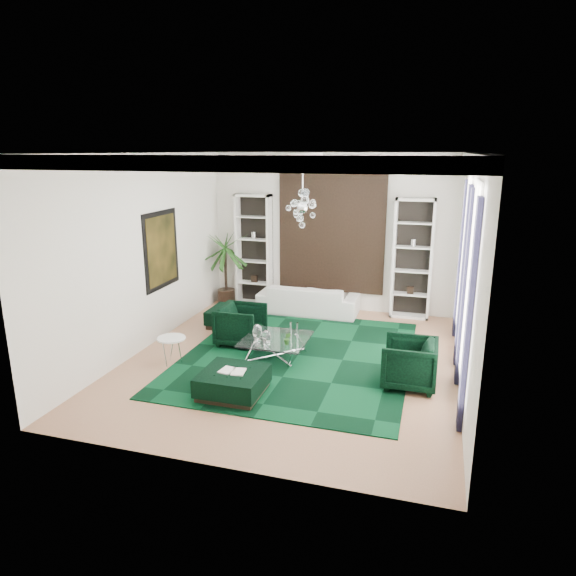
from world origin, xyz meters
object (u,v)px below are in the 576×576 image
(ottoman_side, at_px, (230,317))
(side_table, at_px, (172,351))
(armchair_right, at_px, (409,363))
(ottoman_front, at_px, (233,383))
(coffee_table, at_px, (276,349))
(sofa, at_px, (308,299))
(armchair_left, at_px, (241,325))
(palm, at_px, (225,259))

(ottoman_side, relative_size, side_table, 1.73)
(armchair_right, distance_m, ottoman_front, 2.94)
(armchair_right, height_order, ottoman_front, armchair_right)
(ottoman_side, relative_size, ottoman_front, 0.90)
(coffee_table, distance_m, ottoman_front, 1.61)
(sofa, xyz_separation_m, armchair_left, (-0.81, -2.37, 0.06))
(sofa, bearing_deg, coffee_table, 92.14)
(coffee_table, relative_size, palm, 0.50)
(armchair_left, xyz_separation_m, armchair_right, (3.40, -1.02, 0.00))
(sofa, relative_size, palm, 1.00)
(ottoman_side, bearing_deg, armchair_left, -56.50)
(ottoman_side, xyz_separation_m, ottoman_front, (1.35, -3.13, 0.00))
(armchair_left, distance_m, ottoman_front, 2.27)
(side_table, bearing_deg, sofa, 65.64)
(armchair_right, relative_size, palm, 0.37)
(palm, bearing_deg, ottoman_side, -64.05)
(coffee_table, bearing_deg, sofa, 92.14)
(ottoman_side, relative_size, palm, 0.38)
(armchair_left, distance_m, coffee_table, 1.09)
(coffee_table, height_order, side_table, side_table)
(coffee_table, bearing_deg, armchair_left, 148.94)
(armchair_right, distance_m, ottoman_side, 4.52)
(armchair_right, distance_m, coffee_table, 2.54)
(armchair_right, xyz_separation_m, palm, (-4.79, 3.52, 0.79))
(armchair_right, height_order, coffee_table, armchair_right)
(armchair_left, height_order, coffee_table, armchair_left)
(armchair_left, distance_m, side_table, 1.57)
(side_table, relative_size, palm, 0.22)
(palm, bearing_deg, sofa, -3.20)
(ottoman_side, bearing_deg, coffee_table, -44.36)
(ottoman_side, bearing_deg, palm, 115.95)
(sofa, height_order, coffee_table, sofa)
(coffee_table, bearing_deg, armchair_right, -10.72)
(coffee_table, bearing_deg, ottoman_side, 135.64)
(palm, bearing_deg, armchair_left, -60.95)
(ottoman_side, height_order, side_table, side_table)
(armchair_left, relative_size, ottoman_front, 0.89)
(armchair_right, bearing_deg, sofa, -142.61)
(armchair_right, bearing_deg, ottoman_side, -116.31)
(ottoman_front, distance_m, side_table, 1.77)
(armchair_left, xyz_separation_m, ottoman_side, (-0.65, 0.98, -0.21))
(sofa, height_order, palm, palm)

